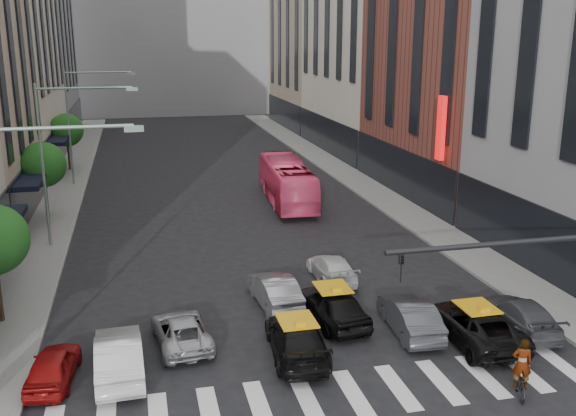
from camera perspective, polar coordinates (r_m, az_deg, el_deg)
sidewalk_left at (r=48.27m, az=-19.63°, el=0.39°), size 3.00×96.00×0.15m
sidewalk_right at (r=51.03m, az=6.93°, el=1.92°), size 3.00×96.00×0.15m
building_left_d at (r=82.38m, az=-22.07°, el=16.38°), size 8.00×18.00×30.00m
building_right_b at (r=49.26m, az=14.95°, el=16.23°), size 8.00×18.00×26.00m
building_right_d at (r=84.77m, az=2.38°, el=16.67°), size 8.00×18.00×28.00m
tree_mid at (r=43.68m, az=-20.94°, el=3.62°), size 2.88×2.88×4.95m
tree_far at (r=59.38m, az=-19.09°, el=6.57°), size 2.88×2.88×4.95m
streetlamp_near at (r=21.71m, az=-23.79°, el=-1.34°), size 5.38×0.25×9.00m
streetlamp_mid at (r=37.22m, az=-19.67°, el=5.43°), size 5.38×0.25×9.00m
streetlamp_far at (r=53.02m, az=-17.97°, el=8.20°), size 5.38×0.25×9.00m
liberty_sign at (r=41.38m, az=13.44°, el=6.92°), size 0.30×0.70×4.00m
car_red at (r=24.01m, az=-20.17°, el=-13.07°), size 1.81×3.71×1.22m
car_white_front at (r=23.75m, az=-14.81°, el=-12.55°), size 1.77×4.62×1.50m
car_silver at (r=25.47m, az=-9.46°, el=-10.68°), size 2.38×4.41×1.17m
taxi_left at (r=24.26m, az=0.78°, el=-11.52°), size 2.36×5.01×1.41m
taxi_center at (r=26.91m, az=3.96°, el=-8.62°), size 2.40×4.72×1.54m
car_grey_mid at (r=26.49m, az=10.78°, el=-9.41°), size 1.80×4.39×1.42m
taxi_right at (r=26.37m, az=16.33°, el=-9.88°), size 2.47×5.15×1.42m
car_grey_curb at (r=27.94m, az=20.02°, el=-8.90°), size 2.24×4.59×1.29m
car_row2_left at (r=28.55m, az=-1.20°, el=-7.30°), size 1.83×4.37×1.40m
car_row2_right at (r=31.49m, az=3.91°, el=-5.34°), size 1.71×4.19×1.22m
bus at (r=45.67m, az=-0.10°, el=2.35°), size 3.28×11.10×3.05m
motorcycle at (r=23.34m, az=19.93°, el=-14.34°), size 1.23×1.80×0.90m
rider at (r=22.74m, az=20.23°, el=-11.40°), size 0.76×0.65×1.77m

